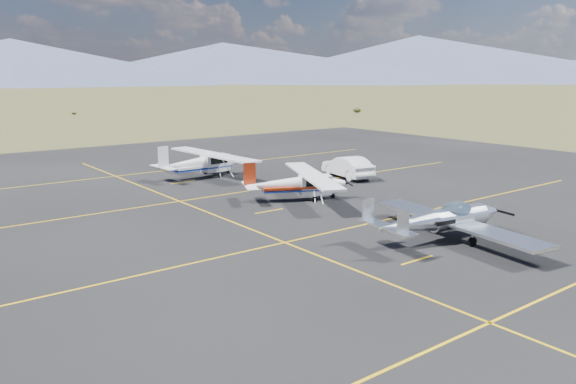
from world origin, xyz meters
name	(u,v)px	position (x,y,z in m)	size (l,w,h in m)	color
ground	(402,231)	(0.00, 0.00, 0.00)	(1600.00, 1600.00, 0.00)	#383D1C
apron	(314,206)	(0.00, 7.00, 0.00)	(72.00, 72.00, 0.02)	black
aircraft_low_wing	(444,219)	(0.24, -2.34, 1.06)	(7.40, 10.24, 2.21)	silver
aircraft_cessna	(297,183)	(0.10, 8.78, 1.11)	(7.22, 9.47, 2.49)	white
aircraft_plain	(202,162)	(-0.84, 19.47, 1.19)	(6.34, 10.57, 2.67)	white
sedan	(348,167)	(8.06, 12.66, 0.84)	(1.75, 5.01, 1.65)	white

